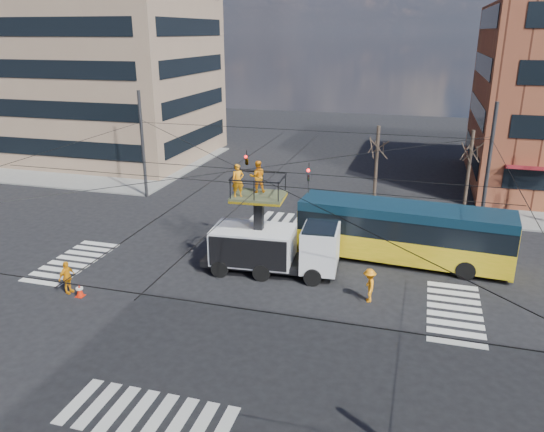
{
  "coord_description": "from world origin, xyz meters",
  "views": [
    {
      "loc": [
        7.89,
        -22.62,
        11.98
      ],
      "look_at": [
        0.94,
        1.66,
        3.16
      ],
      "focal_mm": 35.0,
      "sensor_mm": 36.0,
      "label": 1
    }
  ],
  "objects_px": {
    "traffic_cone": "(80,290)",
    "flagger": "(369,285)",
    "utility_truck": "(274,237)",
    "city_bus": "(403,232)",
    "worker_ground": "(67,277)"
  },
  "relations": [
    {
      "from": "utility_truck",
      "to": "flagger",
      "type": "xyz_separation_m",
      "value": [
        5.13,
        -1.89,
        -1.16
      ]
    },
    {
      "from": "utility_truck",
      "to": "flagger",
      "type": "bearing_deg",
      "value": -24.38
    },
    {
      "from": "utility_truck",
      "to": "worker_ground",
      "type": "relative_size",
      "value": 4.38
    },
    {
      "from": "utility_truck",
      "to": "worker_ground",
      "type": "xyz_separation_m",
      "value": [
        -8.92,
        -5.04,
        -1.16
      ]
    },
    {
      "from": "utility_truck",
      "to": "traffic_cone",
      "type": "distance_m",
      "value": 9.83
    },
    {
      "from": "city_bus",
      "to": "worker_ground",
      "type": "distance_m",
      "value": 17.37
    },
    {
      "from": "city_bus",
      "to": "worker_ground",
      "type": "height_order",
      "value": "city_bus"
    },
    {
      "from": "utility_truck",
      "to": "city_bus",
      "type": "height_order",
      "value": "utility_truck"
    },
    {
      "from": "utility_truck",
      "to": "flagger",
      "type": "relative_size",
      "value": 4.37
    },
    {
      "from": "utility_truck",
      "to": "traffic_cone",
      "type": "bearing_deg",
      "value": -151.62
    },
    {
      "from": "flagger",
      "to": "utility_truck",
      "type": "bearing_deg",
      "value": -121.42
    },
    {
      "from": "traffic_cone",
      "to": "utility_truck",
      "type": "bearing_deg",
      "value": 32.52
    },
    {
      "from": "flagger",
      "to": "worker_ground",
      "type": "bearing_deg",
      "value": -88.56
    },
    {
      "from": "traffic_cone",
      "to": "flagger",
      "type": "xyz_separation_m",
      "value": [
        13.29,
        3.32,
        0.49
      ]
    },
    {
      "from": "city_bus",
      "to": "flagger",
      "type": "height_order",
      "value": "city_bus"
    }
  ]
}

